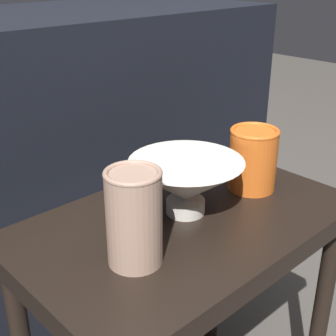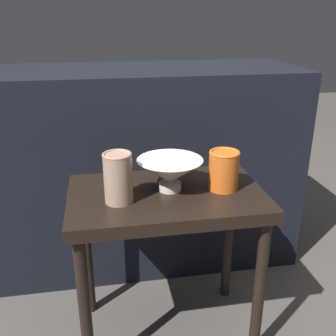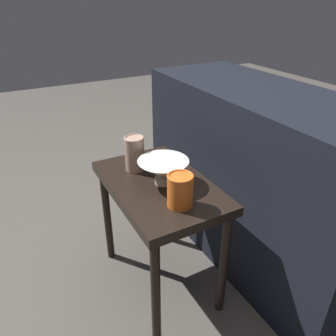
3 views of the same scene
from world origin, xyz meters
TOP-DOWN VIEW (x-y plane):
  - table at (0.00, 0.00)m, footprint 0.61×0.38m
  - couch_backdrop at (0.00, 0.54)m, footprint 1.29×0.50m
  - bowl at (0.01, 0.01)m, footprint 0.20×0.20m
  - vase_textured_left at (-0.15, -0.04)m, footprint 0.09×0.09m
  - vase_colorful_right at (0.18, -0.01)m, footprint 0.10×0.10m

SIDE VIEW (x-z plane):
  - couch_backdrop at x=0.00m, z-range 0.00..0.86m
  - table at x=0.00m, z-range 0.19..0.75m
  - bowl at x=0.01m, z-range 0.56..0.66m
  - vase_colorful_right at x=0.18m, z-range 0.55..0.68m
  - vase_textured_left at x=-0.15m, z-range 0.55..0.70m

